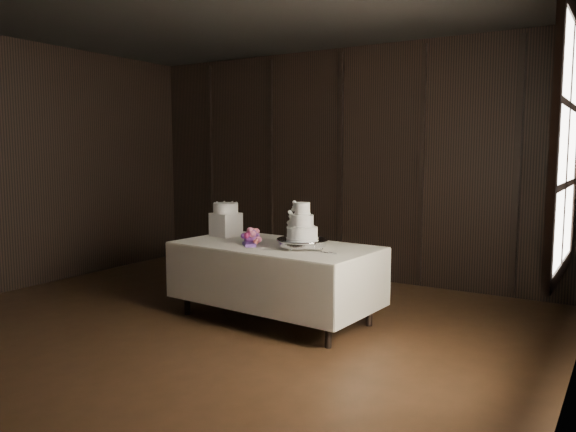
# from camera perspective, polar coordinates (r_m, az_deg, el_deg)

# --- Properties ---
(room) EXTENTS (6.08, 7.08, 3.08)m
(room) POSITION_cam_1_polar(r_m,az_deg,el_deg) (4.61, -14.37, 4.30)
(room) COLOR black
(room) RESTS_ON ground
(window) EXTENTS (0.06, 1.16, 1.56)m
(window) POSITION_cam_1_polar(r_m,az_deg,el_deg) (3.71, 26.54, 6.42)
(window) COLOR black
(window) RESTS_ON room
(display_table) EXTENTS (2.06, 1.18, 0.76)m
(display_table) POSITION_cam_1_polar(r_m,az_deg,el_deg) (5.57, -1.32, -6.39)
(display_table) COLOR silver
(display_table) RESTS_ON ground
(cake_stand) EXTENTS (0.56, 0.56, 0.09)m
(cake_stand) POSITION_cam_1_polar(r_m,az_deg,el_deg) (5.27, 1.46, -2.84)
(cake_stand) COLOR silver
(cake_stand) RESTS_ON display_table
(wedding_cake) EXTENTS (0.32, 0.29, 0.34)m
(wedding_cake) POSITION_cam_1_polar(r_m,az_deg,el_deg) (5.24, 1.14, -0.89)
(wedding_cake) COLOR white
(wedding_cake) RESTS_ON cake_stand
(bouquet) EXTENTS (0.49, 0.49, 0.19)m
(bouquet) POSITION_cam_1_polar(r_m,az_deg,el_deg) (5.55, -3.67, -2.17)
(bouquet) COLOR #BB5171
(bouquet) RESTS_ON display_table
(box_pedestal) EXTENTS (0.30, 0.30, 0.25)m
(box_pedestal) POSITION_cam_1_polar(r_m,az_deg,el_deg) (6.07, -6.33, -0.86)
(box_pedestal) COLOR white
(box_pedestal) RESTS_ON display_table
(small_cake) EXTENTS (0.29, 0.29, 0.11)m
(small_cake) POSITION_cam_1_polar(r_m,az_deg,el_deg) (6.05, -6.35, 0.81)
(small_cake) COLOR white
(small_cake) RESTS_ON box_pedestal
(cake_knife) EXTENTS (0.36, 0.11, 0.01)m
(cake_knife) POSITION_cam_1_polar(r_m,az_deg,el_deg) (5.11, 2.98, -3.59)
(cake_knife) COLOR silver
(cake_knife) RESTS_ON display_table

